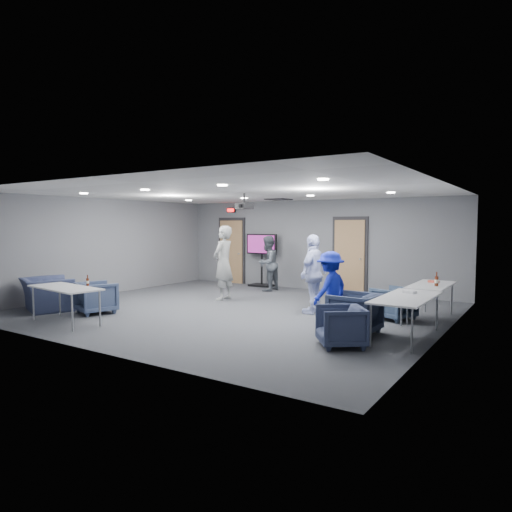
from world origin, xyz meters
The scene contains 29 objects.
floor centered at (0.00, 0.00, 0.00)m, with size 9.00×9.00×0.00m, color #34353B.
ceiling centered at (0.00, 0.00, 2.70)m, with size 9.00×9.00×0.00m, color silver.
wall_back centered at (0.00, 4.00, 1.35)m, with size 9.00×0.02×2.70m, color slate.
wall_front centered at (0.00, -4.00, 1.35)m, with size 9.00×0.02×2.70m, color slate.
wall_left centered at (-4.50, 0.00, 1.35)m, with size 0.02×8.00×2.70m, color slate.
wall_right centered at (4.50, 0.00, 1.35)m, with size 0.02×8.00×2.70m, color slate.
door_left centered at (-3.00, 3.95, 1.07)m, with size 1.06×0.17×2.24m.
door_right centered at (1.20, 3.95, 1.07)m, with size 1.06×0.17×2.24m.
exit_sign centered at (-3.00, 3.93, 2.45)m, with size 0.32×0.08×0.16m.
hvac_diffuser centered at (-0.50, 2.80, 2.69)m, with size 0.60×0.60×0.03m, color black.
downlights centered at (0.00, 0.00, 2.68)m, with size 6.18×3.78×0.02m.
person_a centered at (-1.09, 0.97, 0.97)m, with size 0.71×0.46×1.94m, color #9A9D9B.
person_b centered at (-0.98, 3.00, 0.82)m, with size 0.79×0.62×1.64m, color #535A64.
person_c centered at (1.67, 0.65, 0.88)m, with size 1.03×0.43×1.76m, color #C6D1FF.
person_d centered at (2.50, -0.34, 0.73)m, with size 0.94×0.54×1.46m, color #1C2AB9.
chair_right_a centered at (3.35, 0.96, 0.34)m, with size 0.72×0.74×0.68m, color #36475E.
chair_right_b centered at (3.12, -0.68, 0.37)m, with size 0.80×0.82×0.75m, color #333D58.
chair_right_c centered at (3.26, -1.64, 0.33)m, with size 0.71×0.73×0.66m, color #333B58.
chair_front_a centered at (-2.37, -2.00, 0.35)m, with size 0.76×0.78×0.71m, color #3C4968.
chair_front_b centered at (-3.62, -2.40, 0.37)m, with size 1.15×1.01×0.75m, color #394163.
table_right_a centered at (4.00, 1.39, 0.68)m, with size 0.71×1.71×0.73m.
table_right_b centered at (4.00, -0.51, 0.69)m, with size 0.81×1.95×0.73m.
table_front_left centered at (-2.04, -3.00, 0.68)m, with size 1.81×0.92×0.73m.
bottle_front centered at (-1.81, -2.64, 0.81)m, with size 0.06×0.06×0.22m.
bottle_right centered at (4.15, 1.17, 0.84)m, with size 0.08×0.08×0.29m.
snack_box centered at (3.97, 1.74, 0.75)m, with size 0.20×0.13×0.04m, color #BC402F.
wrapper centered at (3.94, -0.09, 0.75)m, with size 0.21×0.15×0.05m, color silver.
tv_stand centered at (-1.67, 3.75, 0.95)m, with size 1.09×0.52×1.67m.
projector centered at (0.06, 0.27, 2.40)m, with size 0.41×0.38×0.36m.
Camera 1 is at (6.08, -8.47, 1.98)m, focal length 32.00 mm.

